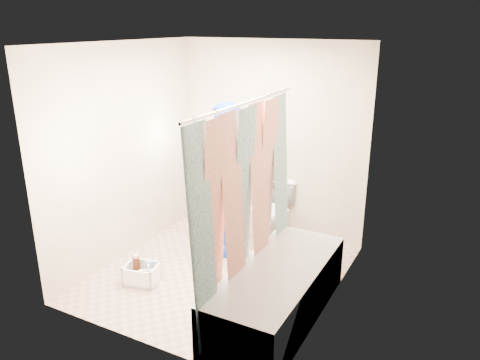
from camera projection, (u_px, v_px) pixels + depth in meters
The scene contains 14 objects.
floor at pixel (220, 273), 5.06m from camera, with size 2.60×2.60×0.00m, color tan.
ceiling at pixel (217, 43), 4.29m from camera, with size 2.40×2.60×0.02m, color white.
wall_back at pixel (272, 140), 5.76m from camera, with size 2.40×0.02×2.40m, color #C7B499.
wall_front at pixel (133, 212), 3.58m from camera, with size 2.40×0.02×2.40m, color #C7B499.
wall_left at pixel (126, 153), 5.20m from camera, with size 0.02×2.60×2.40m, color #C7B499.
wall_right at pixel (336, 186), 4.14m from camera, with size 0.02×2.60×2.40m, color #C7B499.
bathtub at pixel (277, 291), 4.24m from camera, with size 0.70×1.75×0.50m.
curtain_rod at pixel (246, 103), 3.85m from camera, with size 0.02×0.02×1.90m, color silver.
shower_curtain at pixel (245, 208), 4.14m from camera, with size 0.06×1.75×1.80m, color white.
toilet at pixel (273, 212), 5.75m from camera, with size 0.41×0.72×0.73m, color white.
tank_lid at pixel (269, 210), 5.63m from camera, with size 0.45×0.19×0.03m, color white.
tank_internals at pixel (277, 179), 5.82m from camera, with size 0.18×0.06×0.24m.
plumber at pixel (223, 180), 5.28m from camera, with size 0.64×0.42×1.77m, color #0F249F.
cleaning_caddy at pixel (143, 275), 4.85m from camera, with size 0.39×0.34×0.26m.
Camera 1 is at (2.27, -3.85, 2.59)m, focal length 35.00 mm.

